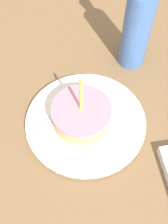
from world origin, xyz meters
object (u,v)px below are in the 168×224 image
(plate, at_px, (84,119))
(bottle, at_px, (137,28))
(cake_slice, at_px, (81,116))
(fork, at_px, (68,101))

(plate, height_order, bottle, bottle)
(cake_slice, height_order, bottle, bottle)
(fork, bearing_deg, bottle, 33.75)
(fork, bearing_deg, cake_slice, -67.62)
(plate, height_order, cake_slice, cake_slice)
(plate, xyz_separation_m, fork, (-0.03, 0.04, 0.01))
(plate, relative_size, fork, 1.75)
(cake_slice, bearing_deg, bottle, 48.33)
(fork, bearing_deg, plate, -57.74)
(plate, bearing_deg, cake_slice, -127.85)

